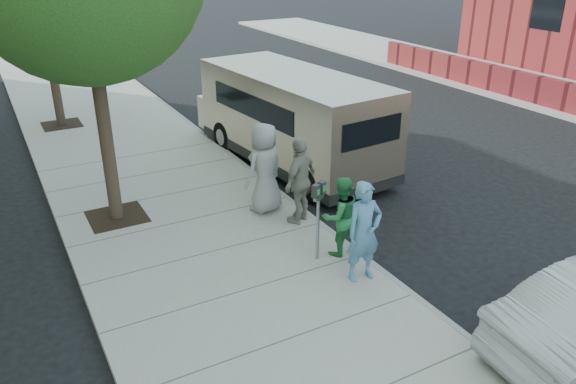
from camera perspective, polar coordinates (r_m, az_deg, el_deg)
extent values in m
plane|color=black|center=(11.47, -2.84, -5.43)|extent=(120.00, 120.00, 0.00)
cube|color=gray|center=(11.09, -7.51, -6.29)|extent=(5.00, 60.00, 0.15)
cube|color=gray|center=(12.04, 3.32, -3.48)|extent=(0.12, 60.00, 0.16)
cube|color=black|center=(12.81, -16.97, -2.39)|extent=(1.20, 1.20, 0.01)
cylinder|color=#38281E|center=(12.09, -18.11, 6.01)|extent=(0.28, 0.28, 3.96)
cube|color=black|center=(19.87, -22.00, 6.38)|extent=(1.20, 1.20, 0.01)
cylinder|color=#38281E|center=(19.46, -22.81, 11.29)|extent=(0.28, 0.28, 3.52)
cylinder|color=gray|center=(10.43, 3.04, -3.84)|extent=(0.06, 0.06, 1.24)
cube|color=gray|center=(10.13, 3.12, -0.54)|extent=(0.25, 0.16, 0.09)
cube|color=#2D2D30|center=(10.00, 2.84, 0.09)|extent=(0.17, 0.16, 0.24)
cube|color=#2D2D30|center=(10.14, 3.43, 0.44)|extent=(0.17, 0.16, 0.24)
cube|color=#C9B090|center=(15.07, 0.51, 7.71)|extent=(2.85, 6.36, 2.28)
cube|color=#C9B090|center=(17.99, -5.67, 8.49)|extent=(2.15, 0.82, 0.97)
cube|color=black|center=(12.64, 8.56, 6.02)|extent=(1.71, 0.18, 0.63)
cylinder|color=black|center=(16.53, -6.43, 5.65)|extent=(0.38, 0.89, 0.87)
cylinder|color=black|center=(17.50, -0.59, 6.86)|extent=(0.38, 0.89, 0.87)
cylinder|color=black|center=(13.19, 2.23, 0.85)|extent=(0.38, 0.89, 0.87)
cylinder|color=black|center=(14.39, 8.72, 2.63)|extent=(0.38, 0.89, 0.87)
imported|color=teal|center=(9.79, 7.73, -4.03)|extent=(0.70, 0.48, 1.84)
imported|color=#2D8945|center=(10.57, 5.37, -2.48)|extent=(0.81, 0.65, 1.57)
imported|color=gray|center=(12.16, -2.38, 2.42)|extent=(1.13, 0.91, 2.01)
imported|color=gray|center=(11.69, 1.24, 1.17)|extent=(1.18, 0.95, 1.87)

